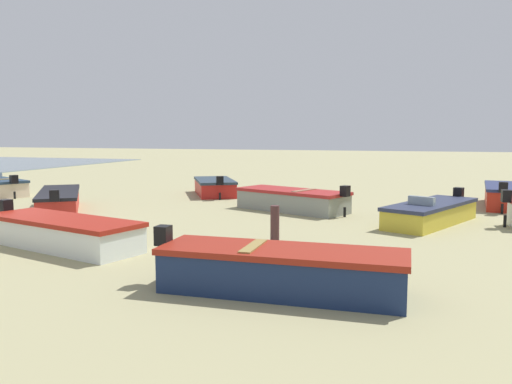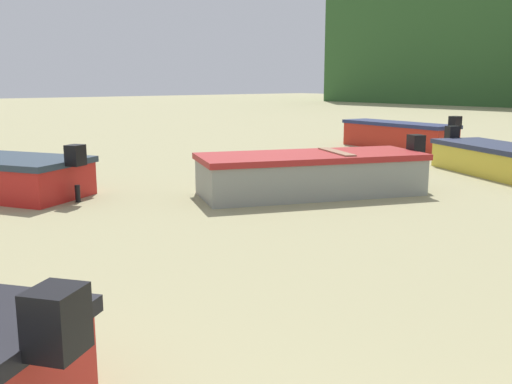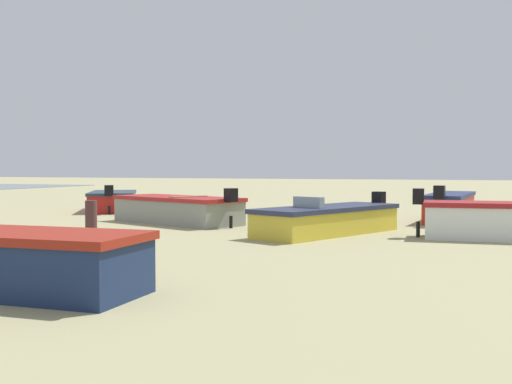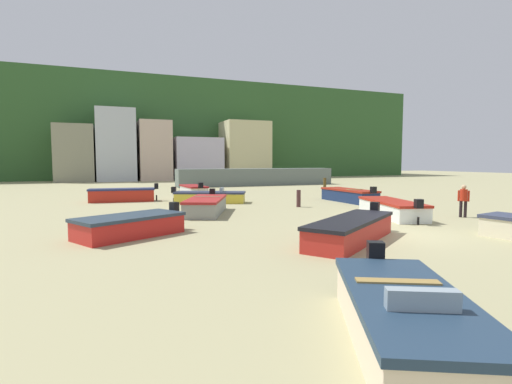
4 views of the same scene
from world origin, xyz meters
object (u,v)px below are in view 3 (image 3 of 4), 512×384
at_px(boat_grey_3, 177,210).
at_px(boat_red_9, 113,201).
at_px(boat_red_5, 450,207).
at_px(mooring_post_mid_beach, 91,224).
at_px(boat_white_4, 499,221).
at_px(boat_yellow_2, 328,220).

relative_size(boat_grey_3, boat_red_9, 1.16).
xyz_separation_m(boat_red_5, boat_red_9, (-0.24, -13.16, -0.06)).
relative_size(boat_grey_3, mooring_post_mid_beach, 4.70).
distance_m(boat_grey_3, boat_white_4, 9.60).
xyz_separation_m(boat_grey_3, mooring_post_mid_beach, (6.01, 0.91, 0.09)).
xyz_separation_m(boat_red_5, mooring_post_mid_beach, (9.89, -7.23, 0.05)).
bearing_deg(boat_red_5, boat_yellow_2, -112.37).
distance_m(boat_yellow_2, boat_red_5, 6.18).
xyz_separation_m(boat_yellow_2, boat_red_9, (-5.70, -10.27, 0.02)).
xyz_separation_m(boat_yellow_2, mooring_post_mid_beach, (4.43, -4.34, 0.14)).
bearing_deg(boat_red_9, mooring_post_mid_beach, -88.46).
relative_size(boat_yellow_2, boat_red_5, 1.05).
relative_size(boat_white_4, mooring_post_mid_beach, 3.77).
distance_m(boat_red_5, mooring_post_mid_beach, 12.26).
height_order(boat_yellow_2, boat_white_4, boat_white_4).
bearing_deg(boat_red_5, boat_grey_3, -148.98).
xyz_separation_m(boat_white_4, mooring_post_mid_beach, (4.62, -8.59, 0.05)).
distance_m(boat_white_4, boat_red_5, 5.45).
bearing_deg(boat_white_4, boat_red_5, -168.84).
bearing_deg(boat_yellow_2, boat_grey_3, 7.42).
distance_m(boat_yellow_2, boat_grey_3, 5.49).
height_order(boat_red_5, mooring_post_mid_beach, boat_red_5).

